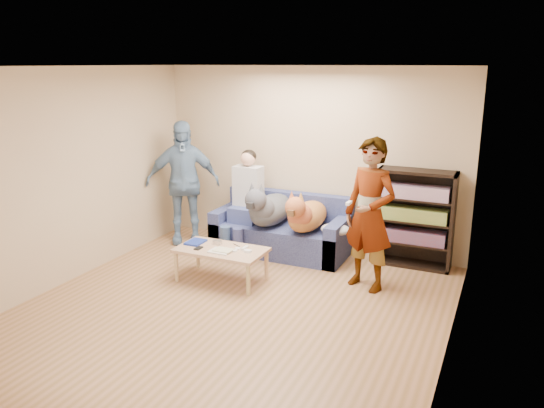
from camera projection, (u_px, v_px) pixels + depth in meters
The scene contains 27 objects.
ground at pixel (226, 315), 5.71m from camera, with size 5.00×5.00×0.00m, color olive.
ceiling at pixel (220, 66), 5.04m from camera, with size 5.00×5.00×0.00m, color white.
wall_back at pixel (310, 159), 7.58m from camera, with size 4.50×4.50×0.00m, color tan.
wall_front at pixel (17, 292), 3.18m from camera, with size 4.50×4.50×0.00m, color tan.
wall_left at pixel (58, 179), 6.28m from camera, with size 5.00×5.00×0.00m, color tan.
wall_right at pixel (455, 226), 4.48m from camera, with size 5.00×5.00×0.00m, color tan.
blanket at pixel (335, 229), 7.02m from camera, with size 0.39×0.33×0.14m, color #B0AFB4.
person_standing_right at pixel (370, 215), 6.20m from camera, with size 0.66×0.44×1.82m, color gray.
person_standing_left at pixel (183, 182), 7.85m from camera, with size 1.07×0.45×1.83m, color #7194B5.
held_controller at pixel (349, 203), 6.06m from camera, with size 0.04×0.12×0.03m, color white.
notebook_blue at pixel (196, 242), 6.72m from camera, with size 0.20×0.26×0.03m, color navy.
papers at pixel (221, 251), 6.41m from camera, with size 0.26×0.20×0.01m, color silver.
magazine at pixel (223, 250), 6.41m from camera, with size 0.22×0.17×0.01m, color beige.
camera_silver at pixel (217, 242), 6.67m from camera, with size 0.11×0.06×0.05m, color silver.
controller_a at pixel (245, 248), 6.49m from camera, with size 0.04×0.13×0.03m, color silver.
controller_b at pixel (248, 251), 6.39m from camera, with size 0.09×0.06×0.03m, color white.
headphone_cup_a at pixel (235, 251), 6.42m from camera, with size 0.07×0.07×0.02m, color silver.
headphone_cup_b at pixel (238, 249), 6.49m from camera, with size 0.07×0.07×0.02m, color white.
pen_orange at pixel (213, 252), 6.39m from camera, with size 0.01×0.01×0.14m, color orange.
pen_black at pixel (237, 245), 6.63m from camera, with size 0.01×0.01×0.14m, color black.
wallet at pixel (198, 248), 6.51m from camera, with size 0.07×0.12×0.01m, color black.
sofa at pixel (282, 233), 7.58m from camera, with size 1.90×0.85×0.82m.
person_seated at pixel (245, 198), 7.55m from camera, with size 0.40×0.73×1.47m.
dog_gray at pixel (268, 209), 7.36m from camera, with size 0.48×1.28×0.69m.
dog_tan at pixel (305, 215), 7.11m from camera, with size 0.44×1.18×0.64m.
coffee_table at pixel (221, 252), 6.53m from camera, with size 1.10×0.60×0.42m.
bookshelf at pixel (415, 216), 6.97m from camera, with size 1.00×0.34×1.30m.
Camera 1 is at (2.61, -4.53, 2.63)m, focal length 35.00 mm.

